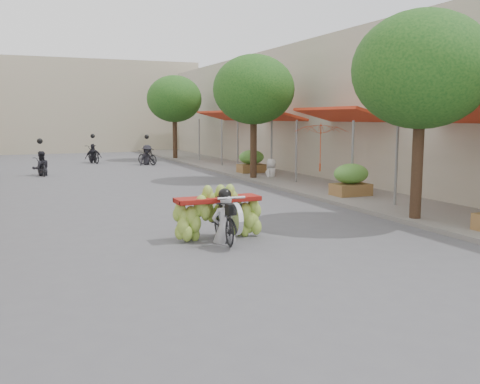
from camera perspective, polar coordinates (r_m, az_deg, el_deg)
name	(u,v)px	position (r m, az deg, el deg)	size (l,w,h in m)	color
ground	(309,299)	(8.06, 7.32, -11.28)	(120.00, 120.00, 0.00)	#525257
sidewalk_right	(276,175)	(24.28, 3.91, 1.82)	(4.00, 60.00, 0.12)	slate
shophouse_row_right	(383,110)	(25.96, 15.00, 8.46)	(9.77, 40.00, 6.00)	#AEA490
far_building	(66,107)	(44.74, -18.05, 8.65)	(20.00, 6.00, 7.00)	#B6AA90
street_tree_near	(422,70)	(14.09, 18.80, 12.17)	(3.40, 3.40, 5.25)	#3A2719
street_tree_mid	(254,90)	(22.58, 1.46, 10.84)	(3.40, 3.40, 5.25)	#3A2719
street_tree_far	(174,99)	(33.87, -7.02, 9.81)	(3.40, 3.40, 5.25)	#3A2719
produce_crate_mid	(351,177)	(17.80, 11.76, 1.55)	(1.20, 0.88, 1.16)	brown
produce_crate_far	(251,160)	(24.78, 1.23, 3.47)	(1.20, 0.88, 1.16)	brown
banana_motorbike	(221,211)	(11.49, -2.02, -1.99)	(2.20, 1.82, 1.94)	black
market_umbrella	(321,122)	(19.33, 8.66, 7.38)	(2.49, 2.49, 1.77)	#C03F19
pedestrian	(272,159)	(23.08, 3.38, 3.59)	(0.88, 0.84, 1.55)	silver
bg_motorbike_a	(41,159)	(26.12, -20.49, 3.34)	(0.86, 1.52, 1.95)	black
bg_motorbike_b	(147,150)	(30.52, -9.89, 4.48)	(1.19, 1.60, 1.95)	black
bg_motorbike_c	(93,150)	(32.52, -15.39, 4.36)	(1.04, 1.88, 1.95)	black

